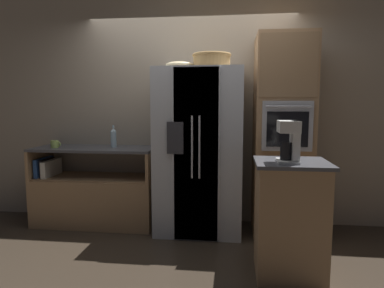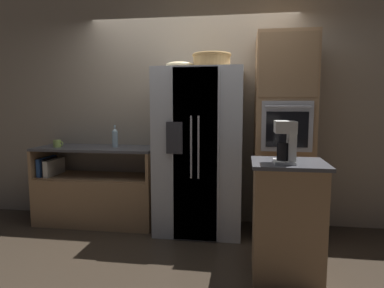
{
  "view_description": "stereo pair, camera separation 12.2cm",
  "coord_description": "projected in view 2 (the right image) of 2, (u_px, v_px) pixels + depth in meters",
  "views": [
    {
      "loc": [
        0.52,
        -3.78,
        1.46
      ],
      "look_at": [
        0.07,
        -0.04,
        1.02
      ],
      "focal_mm": 32.0,
      "sensor_mm": 36.0,
      "label": 1
    },
    {
      "loc": [
        0.64,
        -3.77,
        1.46
      ],
      "look_at": [
        0.07,
        -0.04,
        1.02
      ],
      "focal_mm": 32.0,
      "sensor_mm": 36.0,
      "label": 2
    }
  ],
  "objects": [
    {
      "name": "counter_left",
      "position": [
        97.0,
        195.0,
        4.21
      ],
      "size": [
        1.45,
        0.58,
        0.94
      ],
      "color": "#A87F56",
      "rests_on": "ground_plane"
    },
    {
      "name": "mug",
      "position": [
        57.0,
        144.0,
        4.12
      ],
      "size": [
        0.12,
        0.09,
        0.09
      ],
      "color": "#B2D166",
      "rests_on": "counter_left"
    },
    {
      "name": "wicker_basket",
      "position": [
        212.0,
        60.0,
        3.69
      ],
      "size": [
        0.42,
        0.42,
        0.15
      ],
      "color": "tan",
      "rests_on": "refrigerator"
    },
    {
      "name": "fruit_bowl",
      "position": [
        180.0,
        65.0,
        3.73
      ],
      "size": [
        0.31,
        0.31,
        0.07
      ],
      "color": "beige",
      "rests_on": "refrigerator"
    },
    {
      "name": "island_counter",
      "position": [
        287.0,
        219.0,
        2.87
      ],
      "size": [
        0.6,
        0.56,
        0.99
      ],
      "color": "#A87F56",
      "rests_on": "ground_plane"
    },
    {
      "name": "bottle_tall",
      "position": [
        115.0,
        137.0,
        4.13
      ],
      "size": [
        0.07,
        0.07,
        0.27
      ],
      "color": "silver",
      "rests_on": "counter_left"
    },
    {
      "name": "ground_plane",
      "position": [
        186.0,
        230.0,
        3.97
      ],
      "size": [
        20.0,
        20.0,
        0.0
      ],
      "primitive_type": "plane",
      "color": "#382D23"
    },
    {
      "name": "wall_oven",
      "position": [
        283.0,
        137.0,
        3.75
      ],
      "size": [
        0.61,
        0.72,
        2.19
      ],
      "color": "#A87F56",
      "rests_on": "ground_plane"
    },
    {
      "name": "wall_back",
      "position": [
        192.0,
        109.0,
        4.23
      ],
      "size": [
        12.0,
        0.06,
        2.8
      ],
      "color": "tan",
      "rests_on": "ground_plane"
    },
    {
      "name": "coffee_maker",
      "position": [
        287.0,
        140.0,
        2.72
      ],
      "size": [
        0.16,
        0.22,
        0.34
      ],
      "color": "white",
      "rests_on": "island_counter"
    },
    {
      "name": "refrigerator",
      "position": [
        199.0,
        151.0,
        3.88
      ],
      "size": [
        0.96,
        0.74,
        1.85
      ],
      "color": "silver",
      "rests_on": "ground_plane"
    }
  ]
}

